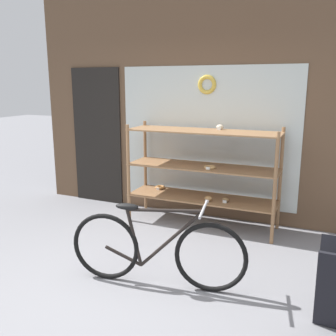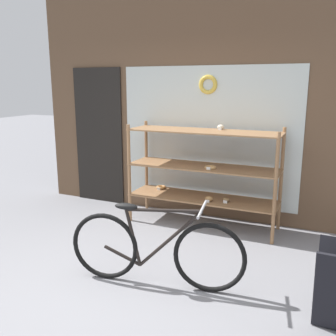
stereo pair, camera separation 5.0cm
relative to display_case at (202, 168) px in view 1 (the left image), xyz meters
name	(u,v)px [view 1 (the left image)]	position (x,y,z in m)	size (l,w,h in m)	color
ground_plane	(103,295)	(-0.27, -2.00, -0.79)	(30.00, 30.00, 0.00)	gray
storefront_facade	(191,100)	(-0.32, 0.41, 0.85)	(4.93, 0.13, 3.37)	brown
display_case	(202,168)	(0.00, 0.00, 0.00)	(1.97, 0.55, 1.34)	#8E6642
bicycle	(156,249)	(0.09, -1.65, -0.43)	(1.66, 0.47, 0.80)	black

